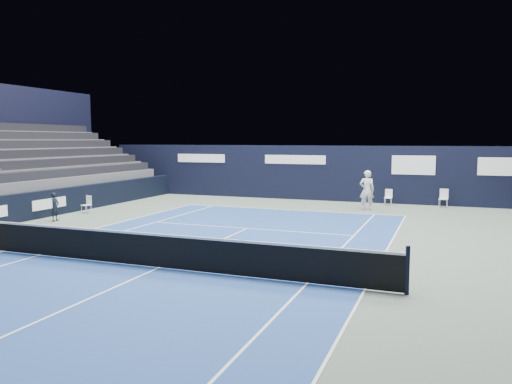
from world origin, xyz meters
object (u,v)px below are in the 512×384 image
folding_chair_back_b (444,197)px  line_judge_chair (87,203)px  tennis_player (367,190)px  folding_chair_back_a (388,196)px  tennis_net (158,250)px

folding_chair_back_b → line_judge_chair: 17.56m
line_judge_chair → tennis_player: (12.10, 5.74, 0.51)m
folding_chair_back_a → tennis_player: size_ratio=0.43×
folding_chair_back_b → line_judge_chair: size_ratio=1.15×
folding_chair_back_b → line_judge_chair: bearing=-145.7°
line_judge_chair → tennis_net: 11.42m
folding_chair_back_a → tennis_player: bearing=-107.7°
tennis_player → line_judge_chair: bearing=-154.6°
folding_chair_back_b → line_judge_chair: folding_chair_back_b is taller
folding_chair_back_a → folding_chair_back_b: 2.72m
folding_chair_back_a → tennis_net: tennis_net is taller
folding_chair_back_a → folding_chair_back_b: bearing=3.6°
line_judge_chair → folding_chair_back_a: bearing=44.1°
line_judge_chair → tennis_player: size_ratio=0.42×
line_judge_chair → folding_chair_back_b: bearing=39.6°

